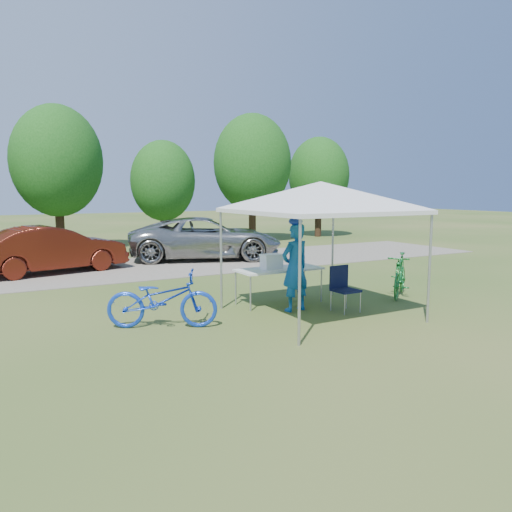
{
  "coord_description": "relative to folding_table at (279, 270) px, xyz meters",
  "views": [
    {
      "loc": [
        -6.0,
        -8.13,
        2.55
      ],
      "look_at": [
        -0.36,
        2.0,
        1.02
      ],
      "focal_mm": 35.0,
      "sensor_mm": 36.0,
      "label": 1
    }
  ],
  "objects": [
    {
      "name": "folding_table",
      "position": [
        0.0,
        0.0,
        0.0
      ],
      "size": [
        1.96,
        0.82,
        0.81
      ],
      "color": "white",
      "rests_on": "ground"
    },
    {
      "name": "treeline",
      "position": [
        -0.16,
        12.72,
        2.77
      ],
      "size": [
        24.89,
        4.28,
        6.3
      ],
      "color": "#382314",
      "rests_on": "ground"
    },
    {
      "name": "gravel_strip",
      "position": [
        0.14,
        6.67,
        -0.75
      ],
      "size": [
        24.0,
        5.0,
        0.02
      ],
      "primitive_type": "cube",
      "color": "gray",
      "rests_on": "ground"
    },
    {
      "name": "canopy",
      "position": [
        0.14,
        -1.33,
        1.89
      ],
      "size": [
        4.53,
        4.53,
        3.0
      ],
      "color": "#A5A5AA",
      "rests_on": "ground"
    },
    {
      "name": "ice_cream_cup",
      "position": [
        0.48,
        -0.05,
        0.07
      ],
      "size": [
        0.07,
        0.07,
        0.05
      ],
      "primitive_type": "cylinder",
      "color": "#BCCB2F",
      "rests_on": "folding_table"
    },
    {
      "name": "minivan",
      "position": [
        1.47,
        7.54,
        0.03
      ],
      "size": [
        6.12,
        4.33,
        1.55
      ],
      "primitive_type": "imported",
      "rotation": [
        0.0,
        0.0,
        1.22
      ],
      "color": "#9D9D99",
      "rests_on": "gravel_strip"
    },
    {
      "name": "cooler",
      "position": [
        -0.2,
        0.0,
        0.21
      ],
      "size": [
        0.46,
        0.31,
        0.33
      ],
      "color": "white",
      "rests_on": "folding_table"
    },
    {
      "name": "bike_green",
      "position": [
        2.93,
        -0.79,
        -0.24
      ],
      "size": [
        1.68,
        1.46,
        1.05
      ],
      "primitive_type": "imported",
      "rotation": [
        0.0,
        0.0,
        -0.91
      ],
      "color": "#176B2A",
      "rests_on": "ground"
    },
    {
      "name": "bike_blue",
      "position": [
        -2.97,
        -0.66,
        -0.23
      ],
      "size": [
        2.15,
        1.55,
        1.07
      ],
      "primitive_type": "imported",
      "rotation": [
        0.0,
        0.0,
        1.11
      ],
      "color": "#153DBE",
      "rests_on": "ground"
    },
    {
      "name": "sedan",
      "position": [
        -3.93,
        6.98,
        -0.02
      ],
      "size": [
        4.63,
        2.45,
        1.45
      ],
      "primitive_type": "imported",
      "rotation": [
        0.0,
        0.0,
        1.79
      ],
      "color": "#52180D",
      "rests_on": "gravel_strip"
    },
    {
      "name": "ground",
      "position": [
        0.14,
        -1.33,
        -0.76
      ],
      "size": [
        100.0,
        100.0,
        0.0
      ],
      "primitive_type": "plane",
      "color": "#2D5119",
      "rests_on": "ground"
    },
    {
      "name": "folding_chair",
      "position": [
        0.81,
        -1.25,
        -0.19
      ],
      "size": [
        0.51,
        0.53,
        0.96
      ],
      "rotation": [
        0.0,
        0.0,
        0.05
      ],
      "color": "black",
      "rests_on": "ground"
    },
    {
      "name": "cyclist",
      "position": [
        -0.08,
        -0.77,
        0.17
      ],
      "size": [
        0.74,
        0.54,
        1.88
      ],
      "primitive_type": "imported",
      "rotation": [
        0.0,
        0.0,
        3.29
      ],
      "color": "#12519A",
      "rests_on": "ground"
    }
  ]
}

